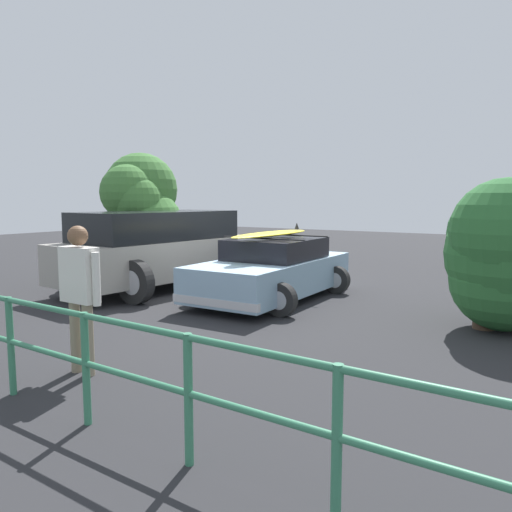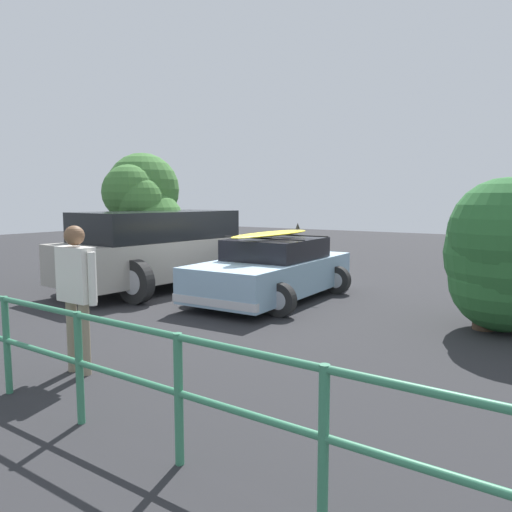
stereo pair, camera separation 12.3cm
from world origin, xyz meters
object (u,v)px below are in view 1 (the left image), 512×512
(sedan_car, at_px, (273,270))
(bush_near_left, at_px, (504,250))
(person_bystander, at_px, (80,286))
(suv_car, at_px, (158,248))
(bush_near_right, at_px, (140,206))

(sedan_car, distance_m, bush_near_left, 4.34)
(person_bystander, bearing_deg, suv_car, -55.01)
(sedan_car, relative_size, bush_near_left, 1.74)
(bush_near_left, height_order, bush_near_right, bush_near_right)
(bush_near_left, xyz_separation_m, bush_near_right, (8.38, -0.48, 0.61))
(sedan_car, distance_m, person_bystander, 5.07)
(bush_near_left, relative_size, bush_near_right, 0.74)
(sedan_car, bearing_deg, bush_near_right, -4.42)
(sedan_car, xyz_separation_m, bush_near_left, (-4.29, 0.16, 0.66))
(bush_near_right, bearing_deg, sedan_car, 175.58)
(sedan_car, relative_size, person_bystander, 2.37)
(bush_near_right, bearing_deg, bush_near_left, 176.75)
(sedan_car, xyz_separation_m, bush_near_right, (4.10, -0.32, 1.28))
(person_bystander, distance_m, bush_near_left, 6.23)
(bush_near_right, bearing_deg, suv_car, 150.33)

